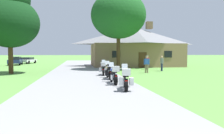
{
  "coord_description": "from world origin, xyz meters",
  "views": [
    {
      "loc": [
        -0.38,
        -2.62,
        1.92
      ],
      "look_at": [
        2.23,
        14.4,
        0.88
      ],
      "focal_mm": 35.77,
      "sensor_mm": 36.0,
      "label": 1
    }
  ],
  "objects_px": {
    "motorcycle_blue_second_in_row": "(114,75)",
    "bystander_blue_shirt_by_tree": "(147,63)",
    "bystander_red_shirt_near_lodge": "(147,62)",
    "tree_left_near": "(10,16)",
    "motorcycle_silver_nearest_to_camera": "(126,79)",
    "parked_white_sedan_far_left": "(28,60)",
    "motorcycle_blue_farthest_in_row": "(103,69)",
    "bystander_gray_shirt_beside_signpost": "(162,63)",
    "parked_navy_suv_far_left": "(15,60)",
    "tree_by_lodge_front": "(118,9)",
    "motorcycle_yellow_third_in_row": "(109,72)"
  },
  "relations": [
    {
      "from": "bystander_red_shirt_near_lodge",
      "to": "bystander_gray_shirt_beside_signpost",
      "type": "xyz_separation_m",
      "value": [
        0.81,
        -2.58,
        -0.02
      ]
    },
    {
      "from": "parked_navy_suv_far_left",
      "to": "bystander_red_shirt_near_lodge",
      "type": "bearing_deg",
      "value": -42.75
    },
    {
      "from": "bystander_red_shirt_near_lodge",
      "to": "tree_by_lodge_front",
      "type": "height_order",
      "value": "tree_by_lodge_front"
    },
    {
      "from": "motorcycle_blue_second_in_row",
      "to": "tree_left_near",
      "type": "height_order",
      "value": "tree_left_near"
    },
    {
      "from": "bystander_red_shirt_near_lodge",
      "to": "tree_left_near",
      "type": "xyz_separation_m",
      "value": [
        -14.6,
        -3.43,
        4.51
      ]
    },
    {
      "from": "bystander_red_shirt_near_lodge",
      "to": "bystander_gray_shirt_beside_signpost",
      "type": "relative_size",
      "value": 1.01
    },
    {
      "from": "motorcycle_yellow_third_in_row",
      "to": "parked_white_sedan_far_left",
      "type": "xyz_separation_m",
      "value": [
        -11.74,
        28.45,
        0.03
      ]
    },
    {
      "from": "bystander_gray_shirt_beside_signpost",
      "to": "motorcycle_blue_second_in_row",
      "type": "bearing_deg",
      "value": -35.63
    },
    {
      "from": "motorcycle_yellow_third_in_row",
      "to": "parked_navy_suv_far_left",
      "type": "relative_size",
      "value": 0.43
    },
    {
      "from": "motorcycle_silver_nearest_to_camera",
      "to": "bystander_red_shirt_near_lodge",
      "type": "relative_size",
      "value": 1.23
    },
    {
      "from": "motorcycle_blue_second_in_row",
      "to": "parked_navy_suv_far_left",
      "type": "distance_m",
      "value": 28.63
    },
    {
      "from": "tree_by_lodge_front",
      "to": "parked_white_sedan_far_left",
      "type": "distance_m",
      "value": 24.19
    },
    {
      "from": "tree_left_near",
      "to": "motorcycle_blue_second_in_row",
      "type": "bearing_deg",
      "value": -46.47
    },
    {
      "from": "bystander_blue_shirt_by_tree",
      "to": "tree_left_near",
      "type": "xyz_separation_m",
      "value": [
        -13.03,
        1.23,
        4.51
      ]
    },
    {
      "from": "parked_navy_suv_far_left",
      "to": "motorcycle_silver_nearest_to_camera",
      "type": "bearing_deg",
      "value": -72.72
    },
    {
      "from": "motorcycle_silver_nearest_to_camera",
      "to": "motorcycle_blue_farthest_in_row",
      "type": "xyz_separation_m",
      "value": [
        -0.23,
        7.95,
        0.0
      ]
    },
    {
      "from": "motorcycle_blue_second_in_row",
      "to": "motorcycle_yellow_third_in_row",
      "type": "bearing_deg",
      "value": 87.03
    },
    {
      "from": "parked_white_sedan_far_left",
      "to": "motorcycle_silver_nearest_to_camera",
      "type": "bearing_deg",
      "value": -55.6
    },
    {
      "from": "bystander_red_shirt_near_lodge",
      "to": "bystander_blue_shirt_by_tree",
      "type": "xyz_separation_m",
      "value": [
        -1.58,
        -4.66,
        0.0
      ]
    },
    {
      "from": "motorcycle_blue_farthest_in_row",
      "to": "bystander_red_shirt_near_lodge",
      "type": "relative_size",
      "value": 1.23
    },
    {
      "from": "tree_left_near",
      "to": "parked_navy_suv_far_left",
      "type": "xyz_separation_m",
      "value": [
        -4.01,
        16.81,
        -4.69
      ]
    },
    {
      "from": "bystander_red_shirt_near_lodge",
      "to": "parked_white_sedan_far_left",
      "type": "bearing_deg",
      "value": -78.63
    },
    {
      "from": "motorcycle_blue_second_in_row",
      "to": "bystander_blue_shirt_by_tree",
      "type": "bearing_deg",
      "value": 58.38
    },
    {
      "from": "motorcycle_yellow_third_in_row",
      "to": "tree_by_lodge_front",
      "type": "bearing_deg",
      "value": 75.49
    },
    {
      "from": "motorcycle_yellow_third_in_row",
      "to": "bystander_blue_shirt_by_tree",
      "type": "distance_m",
      "value": 6.78
    },
    {
      "from": "bystander_red_shirt_near_lodge",
      "to": "bystander_gray_shirt_beside_signpost",
      "type": "bearing_deg",
      "value": 75.2
    },
    {
      "from": "bystander_gray_shirt_beside_signpost",
      "to": "tree_left_near",
      "type": "relative_size",
      "value": 0.18
    },
    {
      "from": "bystander_gray_shirt_beside_signpost",
      "to": "tree_left_near",
      "type": "bearing_deg",
      "value": -87.27
    },
    {
      "from": "motorcycle_yellow_third_in_row",
      "to": "parked_navy_suv_far_left",
      "type": "distance_m",
      "value": 26.35
    },
    {
      "from": "motorcycle_blue_second_in_row",
      "to": "bystander_blue_shirt_by_tree",
      "type": "distance_m",
      "value": 8.95
    },
    {
      "from": "motorcycle_silver_nearest_to_camera",
      "to": "tree_by_lodge_front",
      "type": "height_order",
      "value": "tree_by_lodge_front"
    },
    {
      "from": "motorcycle_silver_nearest_to_camera",
      "to": "motorcycle_blue_second_in_row",
      "type": "distance_m",
      "value": 2.42
    },
    {
      "from": "motorcycle_blue_farthest_in_row",
      "to": "tree_left_near",
      "type": "height_order",
      "value": "tree_left_near"
    },
    {
      "from": "motorcycle_silver_nearest_to_camera",
      "to": "motorcycle_blue_farthest_in_row",
      "type": "height_order",
      "value": "same"
    },
    {
      "from": "motorcycle_silver_nearest_to_camera",
      "to": "parked_white_sedan_far_left",
      "type": "height_order",
      "value": "motorcycle_silver_nearest_to_camera"
    },
    {
      "from": "bystander_red_shirt_near_lodge",
      "to": "tree_left_near",
      "type": "relative_size",
      "value": 0.19
    },
    {
      "from": "bystander_blue_shirt_by_tree",
      "to": "tree_by_lodge_front",
      "type": "distance_m",
      "value": 8.2
    },
    {
      "from": "bystander_gray_shirt_beside_signpost",
      "to": "tree_by_lodge_front",
      "type": "relative_size",
      "value": 0.15
    },
    {
      "from": "motorcycle_silver_nearest_to_camera",
      "to": "tree_by_lodge_front",
      "type": "bearing_deg",
      "value": 90.09
    },
    {
      "from": "bystander_gray_shirt_beside_signpost",
      "to": "parked_navy_suv_far_left",
      "type": "height_order",
      "value": "bystander_gray_shirt_beside_signpost"
    },
    {
      "from": "parked_white_sedan_far_left",
      "to": "bystander_gray_shirt_beside_signpost",
      "type": "bearing_deg",
      "value": -34.01
    },
    {
      "from": "motorcycle_blue_second_in_row",
      "to": "bystander_red_shirt_near_lodge",
      "type": "distance_m",
      "value": 13.8
    },
    {
      "from": "motorcycle_blue_farthest_in_row",
      "to": "motorcycle_silver_nearest_to_camera",
      "type": "bearing_deg",
      "value": -81.34
    },
    {
      "from": "motorcycle_blue_second_in_row",
      "to": "parked_white_sedan_far_left",
      "type": "relative_size",
      "value": 0.46
    },
    {
      "from": "motorcycle_blue_farthest_in_row",
      "to": "parked_white_sedan_far_left",
      "type": "distance_m",
      "value": 28.05
    },
    {
      "from": "bystander_gray_shirt_beside_signpost",
      "to": "bystander_blue_shirt_by_tree",
      "type": "distance_m",
      "value": 3.16
    },
    {
      "from": "tree_left_near",
      "to": "tree_by_lodge_front",
      "type": "relative_size",
      "value": 0.79
    },
    {
      "from": "bystander_gray_shirt_beside_signpost",
      "to": "parked_white_sedan_far_left",
      "type": "relative_size",
      "value": 0.37
    },
    {
      "from": "motorcycle_blue_second_in_row",
      "to": "parked_white_sedan_far_left",
      "type": "distance_m",
      "value": 33.18
    },
    {
      "from": "motorcycle_silver_nearest_to_camera",
      "to": "tree_left_near",
      "type": "relative_size",
      "value": 0.23
    }
  ]
}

